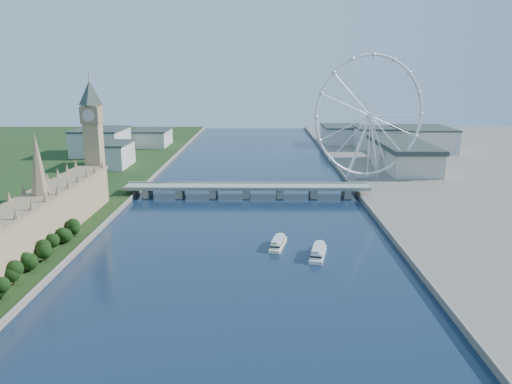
{
  "coord_description": "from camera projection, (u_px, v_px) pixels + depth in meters",
  "views": [
    {
      "loc": [
        13.17,
        -138.04,
        109.3
      ],
      "look_at": [
        9.48,
        210.0,
        25.64
      ],
      "focal_mm": 35.0,
      "sensor_mm": 36.0,
      "label": 1
    }
  ],
  "objects": [
    {
      "name": "london_eye",
      "position": [
        370.0,
        116.0,
        488.1
      ],
      "size": [
        113.6,
        39.12,
        124.3
      ],
      "color": "silver",
      "rests_on": "ground"
    },
    {
      "name": "county_hall",
      "position": [
        401.0,
        169.0,
        576.15
      ],
      "size": [
        54.0,
        144.0,
        35.0
      ],
      "primitive_type": null,
      "color": "beige",
      "rests_on": "ground"
    },
    {
      "name": "tour_boat_near",
      "position": [
        278.0,
        247.0,
        320.63
      ],
      "size": [
        13.71,
        30.16,
        6.45
      ],
      "primitive_type": null,
      "rotation": [
        0.0,
        0.0,
        -0.22
      ],
      "color": "beige",
      "rests_on": "ground"
    },
    {
      "name": "big_ben",
      "position": [
        92.0,
        125.0,
        415.94
      ],
      "size": [
        20.02,
        20.02,
        110.0
      ],
      "color": "tan",
      "rests_on": "ground"
    },
    {
      "name": "city_skyline",
      "position": [
        280.0,
        140.0,
        700.06
      ],
      "size": [
        505.0,
        280.0,
        32.0
      ],
      "color": "beige",
      "rests_on": "ground"
    },
    {
      "name": "tour_boat_far",
      "position": [
        318.0,
        256.0,
        303.9
      ],
      "size": [
        14.65,
        32.74,
        7.03
      ],
      "primitive_type": null,
      "rotation": [
        0.0,
        0.0,
        -0.21
      ],
      "color": "silver",
      "rests_on": "ground"
    },
    {
      "name": "westminster_bridge",
      "position": [
        247.0,
        189.0,
        450.02
      ],
      "size": [
        220.0,
        22.0,
        9.5
      ],
      "color": "gray",
      "rests_on": "ground"
    },
    {
      "name": "parliament_range",
      "position": [
        43.0,
        217.0,
        322.18
      ],
      "size": [
        24.0,
        200.0,
        70.0
      ],
      "color": "tan",
      "rests_on": "ground"
    }
  ]
}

